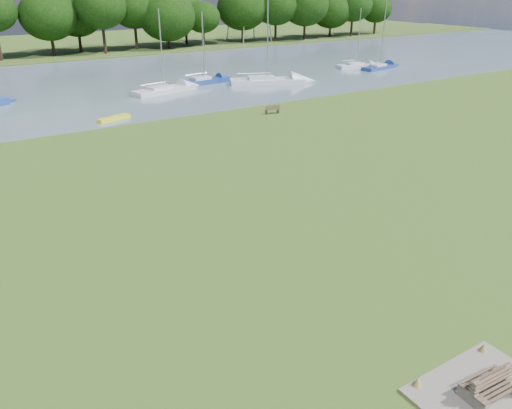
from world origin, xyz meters
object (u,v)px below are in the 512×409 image
riverbank_bench (273,110)px  sailboat_8 (380,66)px  bench_pair (490,386)px  sailboat_0 (204,79)px  sailboat_1 (164,88)px  sailboat_4 (266,79)px  sailboat_7 (356,64)px  kayak (114,118)px

riverbank_bench → sailboat_8: bearing=37.2°
bench_pair → sailboat_8: 61.42m
sailboat_0 → sailboat_1: 6.58m
riverbank_bench → sailboat_4: sailboat_4 is taller
sailboat_0 → sailboat_8: bearing=-13.3°
sailboat_4 → sailboat_7: 17.76m
kayak → sailboat_7: (38.43, 10.38, 0.29)m
sailboat_4 → sailboat_1: bearing=-163.7°
kayak → sailboat_1: sailboat_1 is taller
kayak → sailboat_7: sailboat_7 is taller
sailboat_0 → sailboat_8: 26.07m
sailboat_8 → sailboat_4: bearing=172.1°
sailboat_1 → sailboat_7: size_ratio=1.09×
riverbank_bench → kayak: 14.49m
sailboat_1 → sailboat_4: sailboat_4 is taller
riverbank_bench → sailboat_8: size_ratio=0.15×
kayak → sailboat_4: size_ratio=0.29×
bench_pair → sailboat_0: (15.16, 49.09, 0.10)m
riverbank_bench → sailboat_8: 30.14m
sailboat_0 → sailboat_8: sailboat_8 is taller
sailboat_7 → riverbank_bench: bearing=-139.2°
bench_pair → sailboat_4: size_ratio=0.16×
bench_pair → kayak: (0.57, 38.00, -0.27)m
bench_pair → sailboat_7: (39.01, 48.38, 0.03)m
sailboat_4 → sailboat_8: (19.46, 0.60, -0.08)m
riverbank_bench → sailboat_0: bearing=97.0°
sailboat_1 → sailboat_8: 32.03m
kayak → riverbank_bench: bearing=-39.8°
bench_pair → sailboat_0: bearing=76.3°
bench_pair → sailboat_8: (41.01, 45.72, 0.02)m
sailboat_1 → sailboat_7: (30.01, 1.58, -0.03)m
sailboat_0 → sailboat_7: bearing=-7.6°
bench_pair → sailboat_7: bearing=54.6°
sailboat_0 → kayak: bearing=-148.6°
sailboat_0 → sailboat_7: (23.85, -0.71, -0.08)m
sailboat_0 → sailboat_7: 23.86m
sailboat_4 → kayak: bearing=-137.3°
bench_pair → sailboat_1: sailboat_1 is taller
kayak → sailboat_1: (8.42, 8.80, 0.32)m
sailboat_7 → sailboat_8: size_ratio=0.86×
bench_pair → sailboat_8: size_ratio=0.19×
bench_pair → sailboat_0: 51.38m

